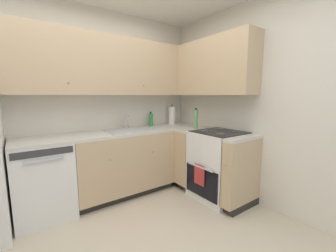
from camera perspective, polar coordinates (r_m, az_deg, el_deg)
wall_back at (r=3.12m, az=-21.99°, el=5.65°), size 3.50×0.05×2.57m
wall_right at (r=2.86m, az=24.33°, el=5.34°), size 0.05×3.25×2.57m
dishwasher at (r=2.87m, az=-30.68°, el=-12.38°), size 0.60×0.63×0.87m
lower_cabinets_back at (r=3.10m, az=-11.97°, el=-9.83°), size 1.36×0.62×0.87m
countertop_back at (r=2.99m, az=-12.25°, el=-1.63°), size 2.57×0.60×0.03m
lower_cabinets_right at (r=3.07m, az=11.36°, el=-9.97°), size 0.62×1.02×0.87m
countertop_right at (r=2.96m, az=11.57°, el=-1.69°), size 0.60×1.02×0.03m
oven_range at (r=2.99m, az=13.51°, el=-10.11°), size 0.68×0.62×1.06m
upper_cabinets_back at (r=3.04m, az=-16.75°, el=15.30°), size 2.25×0.34×0.77m
upper_cabinets_right at (r=3.22m, az=10.32°, el=15.10°), size 0.32×1.55×0.77m
sink at (r=3.02m, az=-9.62°, el=-1.88°), size 0.70×0.40×0.10m
faucet at (r=3.19m, az=-11.26°, el=1.55°), size 0.07×0.16×0.20m
soap_bottle at (r=3.39m, az=-4.70°, el=1.74°), size 0.07×0.07×0.23m
paper_towel_roll at (r=3.60m, az=1.05°, el=2.84°), size 0.11×0.11×0.35m
oil_bottle at (r=3.15m, az=7.52°, el=1.94°), size 0.07×0.07×0.30m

